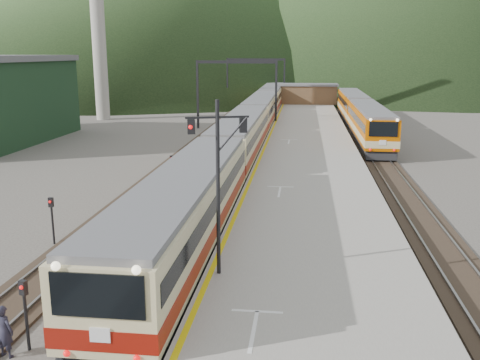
# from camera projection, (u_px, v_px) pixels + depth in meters

# --- Properties ---
(track_main) EXTENTS (2.60, 200.00, 0.23)m
(track_main) POSITION_uv_depth(u_px,v_px,m) (247.00, 151.00, 48.91)
(track_main) COLOR black
(track_main) RESTS_ON ground
(track_far) EXTENTS (2.60, 200.00, 0.23)m
(track_far) POSITION_uv_depth(u_px,v_px,m) (193.00, 150.00, 49.49)
(track_far) COLOR black
(track_far) RESTS_ON ground
(track_second) EXTENTS (2.60, 200.00, 0.23)m
(track_second) POSITION_uv_depth(u_px,v_px,m) (375.00, 154.00, 47.59)
(track_second) COLOR black
(track_second) RESTS_ON ground
(platform) EXTENTS (8.00, 100.00, 1.00)m
(platform) POSITION_uv_depth(u_px,v_px,m) (309.00, 152.00, 46.24)
(platform) COLOR gray
(platform) RESTS_ON ground
(gantry_near) EXTENTS (9.55, 0.25, 8.00)m
(gantry_near) POSITION_uv_depth(u_px,v_px,m) (236.00, 81.00, 62.45)
(gantry_near) COLOR black
(gantry_near) RESTS_ON ground
(gantry_far) EXTENTS (9.55, 0.25, 8.00)m
(gantry_far) POSITION_uv_depth(u_px,v_px,m) (256.00, 73.00, 86.60)
(gantry_far) COLOR black
(gantry_far) RESTS_ON ground
(smokestack) EXTENTS (1.80, 1.80, 30.00)m
(smokestack) POSITION_uv_depth(u_px,v_px,m) (97.00, 4.00, 69.24)
(smokestack) COLOR #9E998E
(smokestack) RESTS_ON ground
(station_shed) EXTENTS (9.40, 4.40, 3.10)m
(station_shed) POSITION_uv_depth(u_px,v_px,m) (308.00, 94.00, 84.40)
(station_shed) COLOR brown
(station_shed) RESTS_ON platform
(hill_d) EXTENTS (200.00, 200.00, 55.00)m
(hill_d) POSITION_uv_depth(u_px,v_px,m) (37.00, 12.00, 249.56)
(hill_d) COLOR #26401E
(hill_d) RESTS_ON ground
(main_train) EXTENTS (3.04, 104.17, 3.71)m
(main_train) POSITION_uv_depth(u_px,v_px,m) (261.00, 111.00, 64.03)
(main_train) COLOR #C5B682
(main_train) RESTS_ON track_main
(second_train) EXTENTS (2.78, 37.83, 3.39)m
(second_train) POSITION_uv_depth(u_px,v_px,m) (360.00, 114.00, 61.57)
(second_train) COLOR #B45000
(second_train) RESTS_ON track_second
(signal_mast) EXTENTS (2.11, 0.81, 6.29)m
(signal_mast) POSITION_uv_depth(u_px,v_px,m) (218.00, 170.00, 18.59)
(signal_mast) COLOR black
(signal_mast) RESTS_ON platform
(short_signal_a) EXTENTS (0.26, 0.22, 2.27)m
(short_signal_a) POSITION_uv_depth(u_px,v_px,m) (25.00, 306.00, 15.94)
(short_signal_a) COLOR black
(short_signal_a) RESTS_ON ground
(short_signal_b) EXTENTS (0.26, 0.22, 2.27)m
(short_signal_b) POSITION_uv_depth(u_px,v_px,m) (172.00, 168.00, 35.17)
(short_signal_b) COLOR black
(short_signal_b) RESTS_ON ground
(short_signal_c) EXTENTS (0.24, 0.18, 2.27)m
(short_signal_c) POSITION_uv_depth(u_px,v_px,m) (52.00, 214.00, 24.98)
(short_signal_c) COLOR black
(short_signal_c) RESTS_ON ground
(worker) EXTENTS (0.67, 0.52, 1.65)m
(worker) POSITION_uv_depth(u_px,v_px,m) (4.00, 331.00, 15.74)
(worker) COLOR #22212F
(worker) RESTS_ON ground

